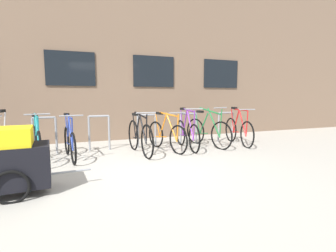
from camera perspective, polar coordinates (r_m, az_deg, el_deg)
name	(u,v)px	position (r m, az deg, el deg)	size (l,w,h in m)	color
ground_plane	(144,168)	(4.71, -5.48, -9.55)	(42.00, 42.00, 0.00)	#B2ADA0
storefront_building	(101,61)	(11.37, -14.94, 14.08)	(28.00, 7.33, 5.62)	#7A604C
bike_rack	(124,128)	(6.43, -10.00, -0.55)	(6.52, 0.05, 0.87)	gray
bicycle_blue	(70,142)	(5.72, -21.41, -3.32)	(0.44, 1.65, 0.98)	black
bicycle_green	(208,132)	(6.74, 8.96, -1.26)	(0.55, 1.67, 1.07)	black
bicycle_black	(140,136)	(5.84, -6.46, -2.38)	(0.44, 1.76, 1.00)	black
bicycle_orange	(166,135)	(6.16, -0.40, -2.07)	(0.53, 1.65, 0.98)	black
bicycle_red	(238,130)	(7.19, 15.67, -0.94)	(0.46, 1.67, 1.04)	black
bicycle_teal	(37,143)	(5.76, -27.50, -3.37)	(0.48, 1.66, 1.02)	black
bicycle_purple	(187,133)	(6.38, 4.31, -1.66)	(0.44, 1.71, 1.06)	black
bike_trailer	(11,160)	(3.98, -32.01, -6.59)	(1.47, 0.73, 0.93)	black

